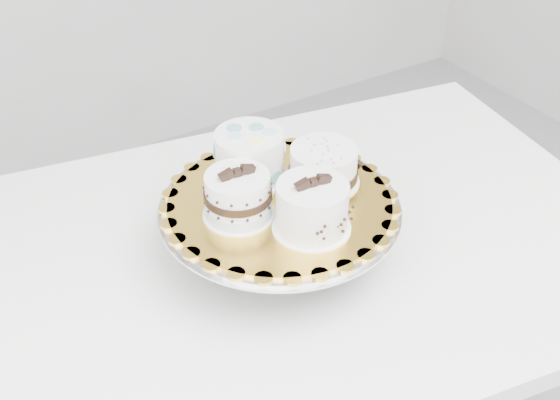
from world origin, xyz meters
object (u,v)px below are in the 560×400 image
cake_dots (249,155)px  cake_board (280,202)px  cake_swirl (312,208)px  cake_banded (238,197)px  cake_ribbon (324,166)px  cake_stand (280,220)px  table (291,278)px

cake_dots → cake_board: bearing=-110.4°
cake_swirl → cake_banded: size_ratio=1.07×
cake_banded → cake_dots: cake_banded is taller
cake_board → cake_ribbon: bearing=5.6°
cake_ribbon → cake_stand: bearing=165.6°
cake_banded → cake_dots: (0.06, 0.08, 0.01)m
cake_dots → cake_swirl: bearing=-110.8°
table → cake_ribbon: (0.06, -0.01, 0.22)m
cake_board → cake_banded: cake_banded is taller
table → cake_stand: cake_stand is taller
cake_swirl → cake_banded: bearing=137.6°
cake_banded → cake_ribbon: cake_banded is taller
table → cake_dots: cake_dots is taller
table → cake_banded: cake_banded is taller
cake_stand → cake_board: 0.03m
cake_stand → cake_banded: 0.10m
table → cake_banded: (-0.10, -0.01, 0.22)m
cake_swirl → cake_ribbon: size_ratio=0.86×
cake_board → cake_dots: size_ratio=2.39×
cake_board → cake_banded: 0.08m
table → cake_ribbon: 0.23m
table → cake_swirl: bearing=-96.1°
cake_dots → cake_ribbon: (0.09, -0.07, -0.01)m
cake_board → cake_swirl: bearing=-86.3°
cake_stand → cake_ribbon: (0.09, 0.01, 0.07)m
cake_board → cake_banded: size_ratio=3.20×
cake_stand → cake_banded: bearing=177.8°
cake_board → table: bearing=25.2°
cake_stand → cake_banded: size_ratio=3.48×
cake_swirl → cake_banded: (-0.08, 0.08, -0.00)m
table → cake_board: bearing=-145.7°
cake_banded → cake_ribbon: bearing=5.3°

